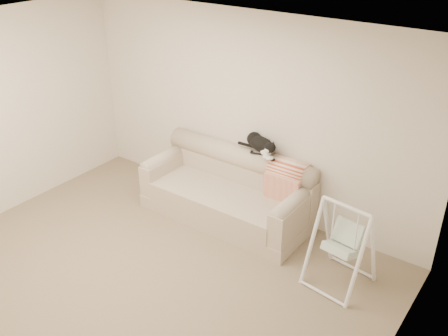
% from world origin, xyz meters
% --- Properties ---
extents(ground_plane, '(5.00, 5.00, 0.00)m').
position_xyz_m(ground_plane, '(0.00, 0.00, 0.00)').
color(ground_plane, '#715E49').
rests_on(ground_plane, ground).
extents(room_shell, '(5.04, 4.04, 2.60)m').
position_xyz_m(room_shell, '(0.00, 0.00, 1.53)').
color(room_shell, beige).
rests_on(room_shell, ground).
extents(sofa, '(2.20, 0.93, 0.90)m').
position_xyz_m(sofa, '(-0.01, 1.62, 0.35)').
color(sofa, '#BCAD93').
rests_on(sofa, ground).
extents(remote_a, '(0.19, 0.10, 0.03)m').
position_xyz_m(remote_a, '(0.27, 1.83, 0.91)').
color(remote_a, black).
rests_on(remote_a, sofa).
extents(remote_b, '(0.17, 0.13, 0.02)m').
position_xyz_m(remote_b, '(0.47, 1.81, 0.91)').
color(remote_b, black).
rests_on(remote_b, sofa).
extents(tuxedo_cat, '(0.62, 0.39, 0.25)m').
position_xyz_m(tuxedo_cat, '(0.29, 1.88, 1.01)').
color(tuxedo_cat, black).
rests_on(tuxedo_cat, sofa).
extents(throw_blanket, '(0.47, 0.38, 0.58)m').
position_xyz_m(throw_blanket, '(0.72, 1.84, 0.72)').
color(throw_blanket, '#C33E1E').
rests_on(throw_blanket, sofa).
extents(baby_swing, '(0.67, 0.71, 0.98)m').
position_xyz_m(baby_swing, '(1.73, 1.23, 0.49)').
color(baby_swing, white).
rests_on(baby_swing, ground).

